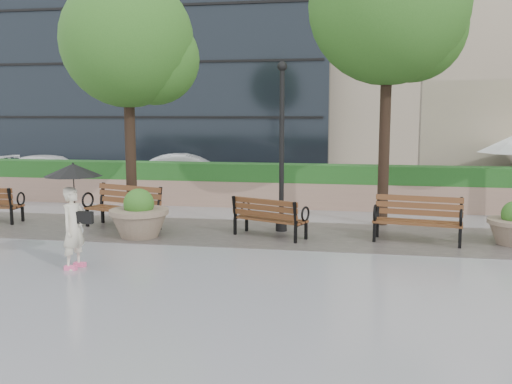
% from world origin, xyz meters
% --- Properties ---
extents(ground, '(100.00, 100.00, 0.00)m').
position_xyz_m(ground, '(0.00, 0.00, 0.00)').
color(ground, gray).
rests_on(ground, ground).
extents(cobble_strip, '(28.00, 3.20, 0.01)m').
position_xyz_m(cobble_strip, '(0.00, 3.00, 0.01)').
color(cobble_strip, '#383330').
rests_on(cobble_strip, ground).
extents(hedge_wall, '(24.00, 0.80, 1.35)m').
position_xyz_m(hedge_wall, '(0.00, 7.00, 0.66)').
color(hedge_wall, '#9B7764').
rests_on(hedge_wall, ground).
extents(asphalt_street, '(40.00, 7.00, 0.00)m').
position_xyz_m(asphalt_street, '(0.00, 11.00, 0.00)').
color(asphalt_street, black).
rests_on(asphalt_street, ground).
extents(bench_1, '(2.13, 1.38, 1.07)m').
position_xyz_m(bench_1, '(-3.42, 2.99, 0.32)').
color(bench_1, '#592E1A').
rests_on(bench_1, ground).
extents(bench_2, '(1.88, 1.34, 0.94)m').
position_xyz_m(bench_2, '(0.41, 2.61, 0.28)').
color(bench_2, '#592E1A').
rests_on(bench_2, ground).
extents(bench_3, '(2.03, 1.07, 1.04)m').
position_xyz_m(bench_3, '(3.79, 2.65, 0.31)').
color(bench_3, '#592E1A').
rests_on(bench_3, ground).
extents(planter_left, '(1.38, 1.38, 1.16)m').
position_xyz_m(planter_left, '(-2.62, 2.08, 0.45)').
color(planter_left, '#7F6B56').
rests_on(planter_left, ground).
extents(lamppost, '(0.28, 0.28, 4.14)m').
position_xyz_m(lamppost, '(0.59, 3.36, 1.83)').
color(lamppost, black).
rests_on(lamppost, ground).
extents(tree_0, '(3.52, 3.44, 6.49)m').
position_xyz_m(tree_0, '(-3.38, 3.97, 4.64)').
color(tree_0, black).
rests_on(tree_0, ground).
extents(tree_1, '(4.02, 4.02, 7.62)m').
position_xyz_m(tree_1, '(3.24, 4.72, 5.47)').
color(tree_1, black).
rests_on(tree_1, ground).
extents(car_left, '(4.37, 1.82, 1.26)m').
position_xyz_m(car_left, '(-9.40, 10.09, 0.63)').
color(car_left, silver).
rests_on(car_left, ground).
extents(car_right, '(4.42, 2.45, 1.38)m').
position_xyz_m(car_right, '(-3.81, 10.07, 0.69)').
color(car_right, silver).
rests_on(car_right, ground).
extents(pedestrian, '(1.08, 1.08, 1.98)m').
position_xyz_m(pedestrian, '(-2.79, -0.68, 1.20)').
color(pedestrian, beige).
rests_on(pedestrian, ground).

